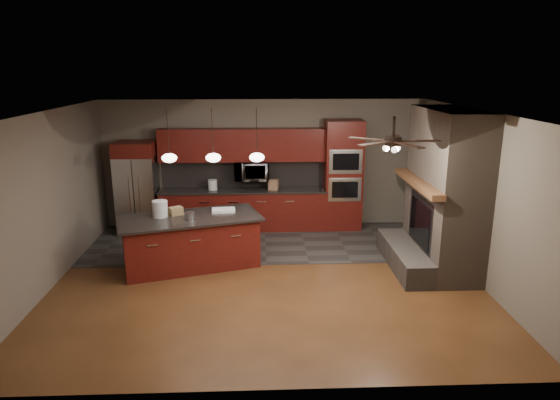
{
  "coord_description": "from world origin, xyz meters",
  "views": [
    {
      "loc": [
        -0.11,
        -7.81,
        3.49
      ],
      "look_at": [
        0.25,
        0.6,
        1.22
      ],
      "focal_mm": 32.0,
      "sensor_mm": 36.0,
      "label": 1
    }
  ],
  "objects_px": {
    "kitchen_island": "(191,241)",
    "counter_box": "(273,185)",
    "paint_can": "(190,216)",
    "microwave": "(252,171)",
    "oven_tower": "(343,175)",
    "refrigerator": "(137,188)",
    "white_bucket": "(160,209)",
    "paint_tray": "(223,210)",
    "counter_bucket": "(213,185)",
    "cardboard_box": "(176,211)"
  },
  "relations": [
    {
      "from": "microwave",
      "to": "paint_can",
      "type": "distance_m",
      "value": 2.51
    },
    {
      "from": "kitchen_island",
      "to": "paint_can",
      "type": "bearing_deg",
      "value": -97.19
    },
    {
      "from": "counter_box",
      "to": "oven_tower",
      "type": "bearing_deg",
      "value": 16.94
    },
    {
      "from": "kitchen_island",
      "to": "counter_bucket",
      "type": "distance_m",
      "value": 2.15
    },
    {
      "from": "paint_tray",
      "to": "counter_box",
      "type": "relative_size",
      "value": 1.89
    },
    {
      "from": "oven_tower",
      "to": "white_bucket",
      "type": "xyz_separation_m",
      "value": [
        -3.56,
        -2.02,
        -0.13
      ]
    },
    {
      "from": "white_bucket",
      "to": "cardboard_box",
      "type": "relative_size",
      "value": 1.28
    },
    {
      "from": "oven_tower",
      "to": "kitchen_island",
      "type": "bearing_deg",
      "value": -145.93
    },
    {
      "from": "refrigerator",
      "to": "paint_tray",
      "type": "bearing_deg",
      "value": -40.6
    },
    {
      "from": "kitchen_island",
      "to": "paint_tray",
      "type": "distance_m",
      "value": 0.82
    },
    {
      "from": "kitchen_island",
      "to": "counter_box",
      "type": "distance_m",
      "value": 2.6
    },
    {
      "from": "paint_can",
      "to": "microwave",
      "type": "bearing_deg",
      "value": 65.14
    },
    {
      "from": "microwave",
      "to": "paint_tray",
      "type": "xyz_separation_m",
      "value": [
        -0.5,
        -1.79,
        -0.36
      ]
    },
    {
      "from": "paint_tray",
      "to": "cardboard_box",
      "type": "relative_size",
      "value": 1.86
    },
    {
      "from": "microwave",
      "to": "counter_bucket",
      "type": "height_order",
      "value": "microwave"
    },
    {
      "from": "kitchen_island",
      "to": "cardboard_box",
      "type": "height_order",
      "value": "cardboard_box"
    },
    {
      "from": "oven_tower",
      "to": "counter_bucket",
      "type": "bearing_deg",
      "value": 179.85
    },
    {
      "from": "paint_can",
      "to": "counter_bucket",
      "type": "xyz_separation_m",
      "value": [
        0.2,
        2.21,
        0.03
      ]
    },
    {
      "from": "microwave",
      "to": "cardboard_box",
      "type": "xyz_separation_m",
      "value": [
        -1.33,
        -1.98,
        -0.31
      ]
    },
    {
      "from": "refrigerator",
      "to": "counter_bucket",
      "type": "xyz_separation_m",
      "value": [
        1.59,
        0.08,
        0.03
      ]
    },
    {
      "from": "cardboard_box",
      "to": "counter_box",
      "type": "height_order",
      "value": "counter_box"
    },
    {
      "from": "oven_tower",
      "to": "microwave",
      "type": "distance_m",
      "value": 1.98
    },
    {
      "from": "microwave",
      "to": "paint_can",
      "type": "xyz_separation_m",
      "value": [
        -1.05,
        -2.26,
        -0.32
      ]
    },
    {
      "from": "counter_box",
      "to": "cardboard_box",
      "type": "bearing_deg",
      "value": -118.29
    },
    {
      "from": "oven_tower",
      "to": "kitchen_island",
      "type": "relative_size",
      "value": 0.89
    },
    {
      "from": "oven_tower",
      "to": "refrigerator",
      "type": "relative_size",
      "value": 1.21
    },
    {
      "from": "counter_box",
      "to": "counter_bucket",
      "type": "bearing_deg",
      "value": -166.87
    },
    {
      "from": "refrigerator",
      "to": "white_bucket",
      "type": "height_order",
      "value": "refrigerator"
    },
    {
      "from": "paint_can",
      "to": "paint_tray",
      "type": "xyz_separation_m",
      "value": [
        0.55,
        0.47,
        -0.04
      ]
    },
    {
      "from": "microwave",
      "to": "counter_box",
      "type": "distance_m",
      "value": 0.56
    },
    {
      "from": "oven_tower",
      "to": "counter_box",
      "type": "xyz_separation_m",
      "value": [
        -1.51,
        -0.04,
        -0.18
      ]
    },
    {
      "from": "paint_can",
      "to": "refrigerator",
      "type": "bearing_deg",
      "value": 123.03
    },
    {
      "from": "kitchen_island",
      "to": "counter_box",
      "type": "height_order",
      "value": "counter_box"
    },
    {
      "from": "counter_bucket",
      "to": "paint_tray",
      "type": "bearing_deg",
      "value": -78.74
    },
    {
      "from": "refrigerator",
      "to": "counter_bucket",
      "type": "bearing_deg",
      "value": 2.93
    },
    {
      "from": "white_bucket",
      "to": "paint_tray",
      "type": "height_order",
      "value": "white_bucket"
    },
    {
      "from": "cardboard_box",
      "to": "counter_box",
      "type": "xyz_separation_m",
      "value": [
        1.79,
        1.88,
        0.02
      ]
    },
    {
      "from": "paint_can",
      "to": "counter_box",
      "type": "height_order",
      "value": "counter_box"
    },
    {
      "from": "white_bucket",
      "to": "refrigerator",
      "type": "bearing_deg",
      "value": 113.5
    },
    {
      "from": "white_bucket",
      "to": "paint_can",
      "type": "bearing_deg",
      "value": -18.9
    },
    {
      "from": "microwave",
      "to": "kitchen_island",
      "type": "relative_size",
      "value": 0.27
    },
    {
      "from": "oven_tower",
      "to": "cardboard_box",
      "type": "xyz_separation_m",
      "value": [
        -3.3,
        -1.93,
        -0.2
      ]
    },
    {
      "from": "white_bucket",
      "to": "kitchen_island",
      "type": "bearing_deg",
      "value": -4.72
    },
    {
      "from": "refrigerator",
      "to": "cardboard_box",
      "type": "height_order",
      "value": "refrigerator"
    },
    {
      "from": "microwave",
      "to": "kitchen_island",
      "type": "height_order",
      "value": "microwave"
    },
    {
      "from": "white_bucket",
      "to": "paint_tray",
      "type": "relative_size",
      "value": 0.68
    },
    {
      "from": "microwave",
      "to": "white_bucket",
      "type": "bearing_deg",
      "value": -127.38
    },
    {
      "from": "microwave",
      "to": "cardboard_box",
      "type": "distance_m",
      "value": 2.41
    },
    {
      "from": "white_bucket",
      "to": "counter_bucket",
      "type": "relative_size",
      "value": 1.31
    },
    {
      "from": "paint_tray",
      "to": "kitchen_island",
      "type": "bearing_deg",
      "value": -154.54
    }
  ]
}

